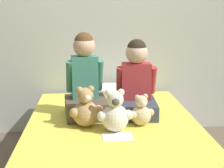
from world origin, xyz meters
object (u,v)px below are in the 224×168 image
at_px(teddy_bear_held_by_left_child, 86,110).
at_px(sign_card, 117,137).
at_px(child_on_left, 85,83).
at_px(teddy_bear_between_children, 115,114).
at_px(teddy_bear_held_by_right_child, 141,112).
at_px(child_on_right, 136,84).
at_px(pillow_at_headboard, 108,92).
at_px(bed, 115,157).

distance_m(teddy_bear_held_by_left_child, sign_card, 0.33).
xyz_separation_m(child_on_left, teddy_bear_between_children, (0.21, -0.37, -0.14)).
bearing_deg(teddy_bear_held_by_right_child, teddy_bear_between_children, -173.56).
bearing_deg(teddy_bear_held_by_left_child, teddy_bear_held_by_right_child, -18.29).
bearing_deg(child_on_right, sign_card, -109.21).
height_order(child_on_left, child_on_right, child_on_left).
distance_m(teddy_bear_held_by_left_child, teddy_bear_between_children, 0.24).
xyz_separation_m(child_on_left, child_on_right, (0.42, 0.00, -0.02)).
bearing_deg(child_on_right, teddy_bear_held_by_left_child, -144.66).
bearing_deg(pillow_at_headboard, bed, -90.00).
distance_m(teddy_bear_held_by_right_child, pillow_at_headboard, 0.79).
distance_m(teddy_bear_held_by_left_child, teddy_bear_held_by_right_child, 0.42).
bearing_deg(sign_card, teddy_bear_between_children, 94.65).
bearing_deg(bed, pillow_at_headboard, 90.00).
bearing_deg(child_on_right, pillow_at_headboard, 116.65).
relative_size(child_on_right, teddy_bear_held_by_left_child, 2.01).
height_order(teddy_bear_held_by_right_child, sign_card, teddy_bear_held_by_right_child).
height_order(child_on_right, teddy_bear_held_by_left_child, child_on_right).
distance_m(bed, teddy_bear_between_children, 0.36).
distance_m(bed, sign_card, 0.27).
bearing_deg(bed, teddy_bear_held_by_right_child, 18.46).
relative_size(child_on_right, pillow_at_headboard, 1.13).
bearing_deg(child_on_right, teddy_bear_between_children, -116.00).
distance_m(bed, child_on_right, 0.63).
distance_m(teddy_bear_between_children, sign_card, 0.17).
relative_size(child_on_left, child_on_right, 1.09).
bearing_deg(child_on_left, pillow_at_headboard, 60.17).
bearing_deg(teddy_bear_held_by_left_child, teddy_bear_between_children, -45.00).
height_order(bed, pillow_at_headboard, pillow_at_headboard).
bearing_deg(teddy_bear_held_by_right_child, child_on_right, 70.40).
height_order(teddy_bear_between_children, sign_card, teddy_bear_between_children).
height_order(teddy_bear_held_by_left_child, pillow_at_headboard, teddy_bear_held_by_left_child).
height_order(child_on_left, sign_card, child_on_left).
xyz_separation_m(child_on_left, sign_card, (0.22, -0.48, -0.27)).
height_order(bed, teddy_bear_between_children, teddy_bear_between_children).
distance_m(child_on_left, teddy_bear_between_children, 0.45).
distance_m(child_on_left, teddy_bear_held_by_right_child, 0.53).
bearing_deg(child_on_left, teddy_bear_between_children, -66.37).
relative_size(teddy_bear_held_by_right_child, pillow_at_headboard, 0.44).
height_order(bed, sign_card, sign_card).
bearing_deg(teddy_bear_held_by_right_child, sign_card, -152.96).
xyz_separation_m(bed, teddy_bear_between_children, (-0.00, -0.03, 0.36)).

